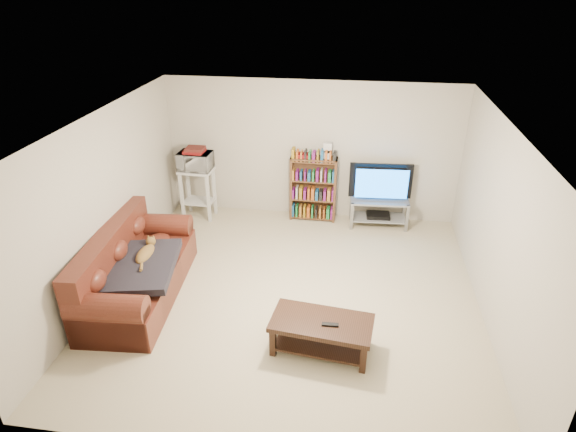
% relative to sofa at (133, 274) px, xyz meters
% --- Properties ---
extents(floor, '(5.00, 5.00, 0.00)m').
position_rel_sofa_xyz_m(floor, '(2.10, 0.29, -0.33)').
color(floor, beige).
rests_on(floor, ground).
extents(ceiling, '(5.00, 5.00, 0.00)m').
position_rel_sofa_xyz_m(ceiling, '(2.10, 0.29, 2.07)').
color(ceiling, white).
rests_on(ceiling, ground).
extents(wall_back, '(5.00, 0.00, 5.00)m').
position_rel_sofa_xyz_m(wall_back, '(2.10, 2.79, 0.87)').
color(wall_back, beige).
rests_on(wall_back, ground).
extents(wall_front, '(5.00, 0.00, 5.00)m').
position_rel_sofa_xyz_m(wall_front, '(2.10, -2.21, 0.87)').
color(wall_front, beige).
rests_on(wall_front, ground).
extents(wall_left, '(0.00, 5.00, 5.00)m').
position_rel_sofa_xyz_m(wall_left, '(-0.40, 0.29, 0.87)').
color(wall_left, beige).
rests_on(wall_left, ground).
extents(wall_right, '(0.00, 5.00, 5.00)m').
position_rel_sofa_xyz_m(wall_right, '(4.60, 0.29, 0.87)').
color(wall_right, beige).
rests_on(wall_right, ground).
extents(sofa, '(1.13, 2.31, 0.96)m').
position_rel_sofa_xyz_m(sofa, '(0.00, 0.00, 0.00)').
color(sofa, '#552115').
rests_on(sofa, floor).
extents(blanket, '(1.03, 1.24, 0.19)m').
position_rel_sofa_xyz_m(blanket, '(0.20, -0.14, 0.22)').
color(blanket, black).
rests_on(blanket, sofa).
extents(cat, '(0.29, 0.63, 0.18)m').
position_rel_sofa_xyz_m(cat, '(0.18, 0.06, 0.28)').
color(cat, brown).
rests_on(cat, sofa).
extents(coffee_table, '(1.21, 0.70, 0.42)m').
position_rel_sofa_xyz_m(coffee_table, '(2.59, -0.71, -0.04)').
color(coffee_table, black).
rests_on(coffee_table, floor).
extents(remote, '(0.19, 0.06, 0.02)m').
position_rel_sofa_xyz_m(remote, '(2.69, -0.77, 0.10)').
color(remote, black).
rests_on(remote, coffee_table).
extents(tv_stand, '(1.00, 0.50, 0.49)m').
position_rel_sofa_xyz_m(tv_stand, '(3.31, 2.50, -0.00)').
color(tv_stand, '#999EA3').
rests_on(tv_stand, floor).
extents(television, '(1.06, 0.20, 0.61)m').
position_rel_sofa_xyz_m(television, '(3.31, 2.50, 0.46)').
color(television, black).
rests_on(television, tv_stand).
extents(dvd_player, '(0.41, 0.30, 0.06)m').
position_rel_sofa_xyz_m(dvd_player, '(3.31, 2.50, -0.14)').
color(dvd_player, black).
rests_on(dvd_player, tv_stand).
extents(bookshelf, '(0.80, 0.26, 1.15)m').
position_rel_sofa_xyz_m(bookshelf, '(2.17, 2.59, 0.26)').
color(bookshelf, '#52331C').
rests_on(bookshelf, floor).
extents(shelf_clutter, '(0.58, 0.18, 0.28)m').
position_rel_sofa_xyz_m(shelf_clutter, '(2.27, 2.60, 0.92)').
color(shelf_clutter, silver).
rests_on(shelf_clutter, bookshelf).
extents(microwave_stand, '(0.58, 0.43, 0.90)m').
position_rel_sofa_xyz_m(microwave_stand, '(0.15, 2.39, 0.24)').
color(microwave_stand, silver).
rests_on(microwave_stand, floor).
extents(microwave, '(0.57, 0.40, 0.31)m').
position_rel_sofa_xyz_m(microwave, '(0.15, 2.39, 0.72)').
color(microwave, silver).
rests_on(microwave, microwave_stand).
extents(game_boxes, '(0.34, 0.30, 0.05)m').
position_rel_sofa_xyz_m(game_boxes, '(0.15, 2.39, 0.90)').
color(game_boxes, maroon).
rests_on(game_boxes, microwave).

